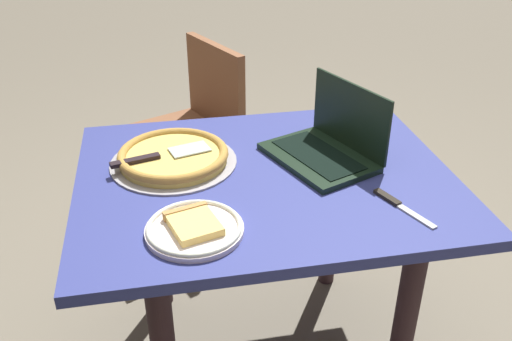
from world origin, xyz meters
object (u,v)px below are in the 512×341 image
object	(u,v)px
dining_table	(265,208)
chair_far	(192,125)
pizza_plate	(194,227)
pizza_tray	(173,157)
table_knife	(398,204)
laptop	(328,144)

from	to	relation	value
dining_table	chair_far	bearing A→B (deg)	-80.65
pizza_plate	pizza_tray	xyz separation A→B (m)	(0.03, -0.36, 0.01)
table_knife	chair_far	xyz separation A→B (m)	(0.45, -1.12, -0.25)
pizza_tray	dining_table	bearing A→B (deg)	155.45
dining_table	laptop	xyz separation A→B (m)	(-0.21, -0.07, 0.16)
pizza_tray	table_knife	distance (m)	0.66
dining_table	pizza_plate	xyz separation A→B (m)	(0.23, 0.24, 0.13)
laptop	pizza_plate	xyz separation A→B (m)	(0.43, 0.31, -0.03)
chair_far	table_knife	bearing A→B (deg)	112.16
dining_table	table_knife	bearing A→B (deg)	143.88
dining_table	pizza_plate	bearing A→B (deg)	47.06
laptop	pizza_plate	bearing A→B (deg)	35.63
dining_table	laptop	distance (m)	0.27
pizza_plate	table_knife	xyz separation A→B (m)	(-0.53, -0.02, -0.01)
dining_table	pizza_plate	distance (m)	0.36
table_knife	chair_far	bearing A→B (deg)	-67.84
chair_far	laptop	bearing A→B (deg)	113.09
table_knife	chair_far	size ratio (longest dim) A/B	0.24
pizza_plate	pizza_tray	size ratio (longest dim) A/B	0.64
pizza_tray	laptop	bearing A→B (deg)	173.81
chair_far	pizza_tray	bearing A→B (deg)	82.13
dining_table	pizza_tray	xyz separation A→B (m)	(0.25, -0.12, 0.14)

